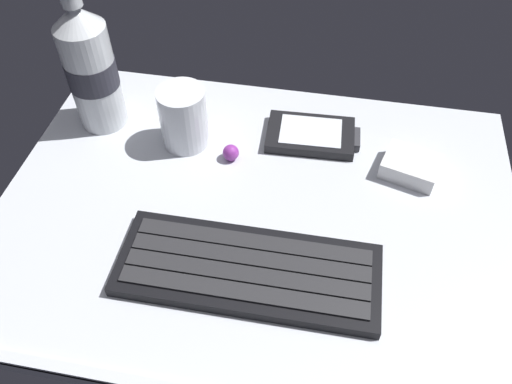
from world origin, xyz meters
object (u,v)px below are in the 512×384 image
Objects in this scene: keyboard at (248,270)px; water_bottle at (91,68)px; charger_block at (411,166)px; trackball_mouse at (231,153)px; handheld_device at (312,135)px; juice_cup at (184,119)px.

water_bottle is at bearing 139.36° from keyboard.
trackball_mouse is at bearing -175.95° from charger_block.
keyboard is 26.04cm from charger_block.
charger_block is 3.18× the size of trackball_mouse.
water_bottle is 21.57cm from trackball_mouse.
water_bottle reaches higher than handheld_device.
juice_cup reaches higher than charger_block.
keyboard is 18.30cm from trackball_mouse.
keyboard is at bearing -57.36° from juice_cup.
juice_cup reaches higher than trackball_mouse.
handheld_device is 1.53× the size of juice_cup.
handheld_device is 0.63× the size of water_bottle.
juice_cup is (-12.56, 19.61, 3.10)cm from keyboard.
water_bottle reaches higher than juice_cup.
keyboard is 4.15× the size of charger_block.
water_bottle is (-29.76, -1.45, 8.28)cm from handheld_device.
handheld_device is 17.65cm from juice_cup.
trackball_mouse reaches higher than keyboard.
juice_cup is at bearing 161.80° from trackball_mouse.
charger_block reaches higher than handheld_device.
charger_block is at bearing -1.08° from juice_cup.
trackball_mouse is (19.58, -4.37, -7.91)cm from water_bottle.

